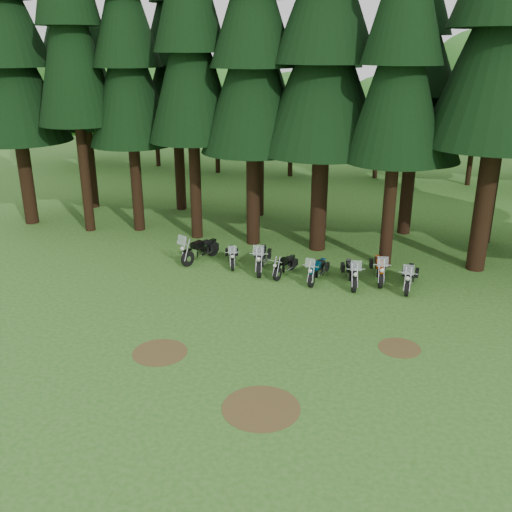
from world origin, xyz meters
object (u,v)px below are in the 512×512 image
(motorcycle_0, at_px, (200,250))
(motorcycle_3, at_px, (285,266))
(motorcycle_2, at_px, (261,259))
(motorcycle_4, at_px, (317,271))
(motorcycle_5, at_px, (351,273))
(motorcycle_1, at_px, (232,256))
(motorcycle_7, at_px, (409,278))
(motorcycle_6, at_px, (379,270))

(motorcycle_0, bearing_deg, motorcycle_3, 13.64)
(motorcycle_2, xyz_separation_m, motorcycle_4, (2.61, -0.53, -0.07))
(motorcycle_0, xyz_separation_m, motorcycle_2, (3.03, -0.30, 0.01))
(motorcycle_2, height_order, motorcycle_5, motorcycle_2)
(motorcycle_2, xyz_separation_m, motorcycle_5, (4.04, -0.51, -0.03))
(motorcycle_1, relative_size, motorcycle_7, 0.85)
(motorcycle_6, bearing_deg, motorcycle_3, 177.74)
(motorcycle_2, bearing_deg, motorcycle_7, -12.24)
(motorcycle_0, xyz_separation_m, motorcycle_1, (1.58, -0.08, -0.10))
(motorcycle_0, relative_size, motorcycle_7, 1.04)
(motorcycle_6, xyz_separation_m, motorcycle_7, (1.26, -0.53, -0.02))
(motorcycle_2, bearing_deg, motorcycle_4, -21.13)
(motorcycle_0, xyz_separation_m, motorcycle_4, (5.63, -0.83, -0.06))
(motorcycle_2, height_order, motorcycle_4, motorcycle_2)
(motorcycle_1, distance_m, motorcycle_3, 2.64)
(motorcycle_5, xyz_separation_m, motorcycle_6, (1.07, 0.76, 0.00))
(motorcycle_7, bearing_deg, motorcycle_5, -171.87)
(motorcycle_3, bearing_deg, motorcycle_4, 4.00)
(motorcycle_0, height_order, motorcycle_3, motorcycle_0)
(motorcycle_2, distance_m, motorcycle_7, 6.38)
(motorcycle_1, height_order, motorcycle_4, motorcycle_4)
(motorcycle_0, relative_size, motorcycle_4, 1.10)
(motorcycle_3, height_order, motorcycle_7, motorcycle_7)
(motorcycle_6, bearing_deg, motorcycle_1, 170.33)
(motorcycle_0, relative_size, motorcycle_6, 1.01)
(motorcycle_0, xyz_separation_m, motorcycle_5, (7.07, -0.81, -0.02))
(motorcycle_0, xyz_separation_m, motorcycle_7, (9.41, -0.59, -0.04))
(motorcycle_4, distance_m, motorcycle_7, 3.78)
(motorcycle_2, bearing_deg, motorcycle_5, -16.87)
(motorcycle_5, bearing_deg, motorcycle_0, 158.19)
(motorcycle_4, relative_size, motorcycle_7, 0.95)
(motorcycle_6, bearing_deg, motorcycle_7, -32.86)
(motorcycle_4, bearing_deg, motorcycle_7, 10.75)
(motorcycle_1, bearing_deg, motorcycle_6, -19.92)
(motorcycle_5, relative_size, motorcycle_7, 1.02)
(motorcycle_3, distance_m, motorcycle_5, 2.91)
(motorcycle_1, bearing_deg, motorcycle_2, -28.62)
(motorcycle_0, height_order, motorcycle_5, motorcycle_0)
(motorcycle_0, height_order, motorcycle_4, motorcycle_0)
(motorcycle_0, xyz_separation_m, motorcycle_3, (4.17, -0.59, -0.10))
(motorcycle_4, xyz_separation_m, motorcycle_6, (2.51, 0.77, 0.04))
(motorcycle_2, distance_m, motorcycle_3, 1.18)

